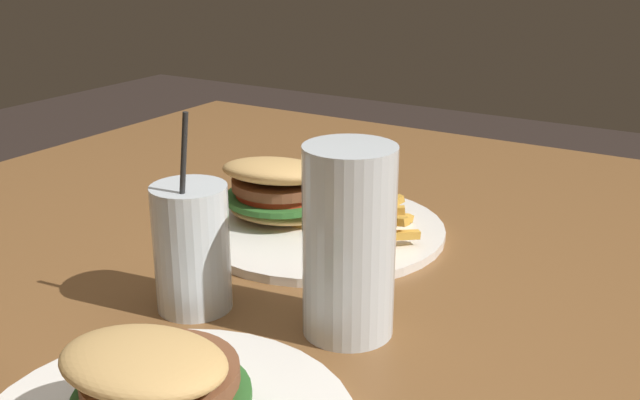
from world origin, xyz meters
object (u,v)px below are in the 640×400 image
object	(u,v)px
juice_glass	(192,253)
spoon	(275,180)
meal_plate_near	(300,207)
beer_glass	(349,244)

from	to	relation	value
juice_glass	spoon	world-z (taller)	juice_glass
meal_plate_near	juice_glass	bearing A→B (deg)	95.78
meal_plate_near	spoon	distance (m)	0.17
meal_plate_near	beer_glass	bearing A→B (deg)	132.85
beer_glass	spoon	size ratio (longest dim) A/B	1.02
meal_plate_near	juice_glass	world-z (taller)	juice_glass
juice_glass	spoon	xyz separation A→B (m)	(0.14, -0.34, -0.05)
meal_plate_near	beer_glass	distance (m)	0.25
meal_plate_near	spoon	xyz separation A→B (m)	(0.12, -0.12, -0.02)
beer_glass	juice_glass	distance (m)	0.15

